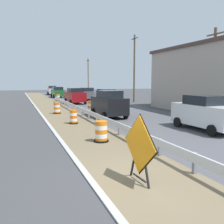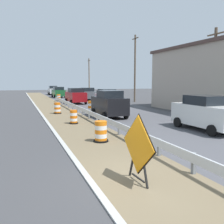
{
  "view_description": "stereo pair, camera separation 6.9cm",
  "coord_description": "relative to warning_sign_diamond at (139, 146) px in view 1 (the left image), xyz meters",
  "views": [
    {
      "loc": [
        -3.23,
        -6.22,
        2.96
      ],
      "look_at": [
        2.33,
        7.98,
        1.02
      ],
      "focal_mm": 38.92,
      "sensor_mm": 36.0,
      "label": 1
    },
    {
      "loc": [
        -3.16,
        -6.24,
        2.96
      ],
      "look_at": [
        2.33,
        7.98,
        1.02
      ],
      "focal_mm": 38.92,
      "sensor_mm": 36.0,
      "label": 2
    }
  ],
  "objects": [
    {
      "name": "utility_pole_far",
      "position": [
        12.38,
        48.92,
        3.18
      ],
      "size": [
        0.24,
        1.8,
        8.19
      ],
      "color": "brown",
      "rests_on": "ground"
    },
    {
      "name": "car_trailing_near_lane",
      "position": [
        6.82,
        21.37,
        -0.06
      ],
      "size": [
        2.08,
        4.31,
        2.02
      ],
      "rotation": [
        0.0,
        0.0,
        -1.57
      ],
      "color": "silver",
      "rests_on": "ground"
    },
    {
      "name": "car_distant_b",
      "position": [
        3.78,
        12.55,
        0.03
      ],
      "size": [
        2.14,
        4.06,
        2.21
      ],
      "rotation": [
        0.0,
        0.0,
        1.6
      ],
      "color": "black",
      "rests_on": "ground"
    },
    {
      "name": "traffic_barrel_farther",
      "position": [
        2.54,
        31.3,
        -0.64
      ],
      "size": [
        0.69,
        0.69,
        0.98
      ],
      "color": "orange",
      "rests_on": "ground"
    },
    {
      "name": "car_distant_a",
      "position": [
        7.34,
        5.38,
        -0.02
      ],
      "size": [
        2.12,
        4.48,
        2.11
      ],
      "rotation": [
        0.0,
        0.0,
        -1.55
      ],
      "color": "silver",
      "rests_on": "ground"
    },
    {
      "name": "car_lead_near_lane",
      "position": [
        3.73,
        39.19,
        -0.1
      ],
      "size": [
        2.1,
        4.77,
        1.95
      ],
      "rotation": [
        0.0,
        0.0,
        1.58
      ],
      "color": "#195128",
      "rests_on": "ground"
    },
    {
      "name": "roadside_shop_near",
      "position": [
        15.66,
        12.65,
        2.12
      ],
      "size": [
        8.84,
        12.67,
        6.37
      ],
      "color": "#AD9E8E",
      "rests_on": "ground"
    },
    {
      "name": "ground_plane",
      "position": [
        -0.03,
        0.11,
        -1.07
      ],
      "size": [
        160.0,
        160.0,
        0.0
      ],
      "primitive_type": "plane",
      "color": "#3D3D3F"
    },
    {
      "name": "curb_near_edge",
      "position": [
        -1.33,
        0.11,
        -1.07
      ],
      "size": [
        0.2,
        120.0,
        0.11
      ],
      "primitive_type": "cube",
      "color": "#ADADA8",
      "rests_on": "ground"
    },
    {
      "name": "car_mid_far_lane",
      "position": [
        7.15,
        31.33,
        -0.09
      ],
      "size": [
        2.1,
        4.77,
        1.95
      ],
      "rotation": [
        0.0,
        0.0,
        -1.56
      ],
      "color": "#4C5156",
      "rests_on": "ground"
    },
    {
      "name": "car_trailing_far_lane",
      "position": [
        3.95,
        25.79,
        -0.03
      ],
      "size": [
        2.26,
        4.41,
        2.08
      ],
      "rotation": [
        0.0,
        0.0,
        1.6
      ],
      "color": "maroon",
      "rests_on": "ground"
    },
    {
      "name": "traffic_barrel_far",
      "position": [
        3.15,
        15.7,
        -0.56
      ],
      "size": [
        0.74,
        0.74,
        1.13
      ],
      "color": "orange",
      "rests_on": "ground"
    },
    {
      "name": "warning_sign_diamond",
      "position": [
        0.0,
        0.0,
        0.0
      ],
      "size": [
        0.13,
        1.83,
        2.06
      ],
      "rotation": [
        0.0,
        0.0,
        3.19
      ],
      "color": "black",
      "rests_on": "ground"
    },
    {
      "name": "utility_pole_mid",
      "position": [
        12.43,
        25.24,
        3.79
      ],
      "size": [
        0.24,
        1.8,
        9.4
      ],
      "color": "brown",
      "rests_on": "ground"
    },
    {
      "name": "utility_pole_near",
      "position": [
        11.74,
        9.49,
        2.68
      ],
      "size": [
        0.24,
        1.8,
        7.21
      ],
      "color": "brown",
      "rests_on": "ground"
    },
    {
      "name": "traffic_barrel_mid",
      "position": [
        0.1,
        16.33,
        -0.62
      ],
      "size": [
        0.71,
        0.71,
        1.01
      ],
      "color": "orange",
      "rests_on": "ground"
    },
    {
      "name": "traffic_barrel_nearest",
      "position": [
        0.52,
        4.97,
        -0.61
      ],
      "size": [
        0.75,
        0.75,
        1.03
      ],
      "color": "orange",
      "rests_on": "ground"
    },
    {
      "name": "median_dirt_strip",
      "position": [
        0.45,
        0.11,
        -1.07
      ],
      "size": [
        3.36,
        120.0,
        0.01
      ],
      "primitive_type": "cube",
      "color": "#706047",
      "rests_on": "ground"
    },
    {
      "name": "traffic_barrel_close",
      "position": [
        0.36,
        10.5,
        -0.64
      ],
      "size": [
        0.63,
        0.63,
        0.97
      ],
      "color": "orange",
      "rests_on": "ground"
    },
    {
      "name": "guardrail_median",
      "position": [
        1.89,
        -0.09,
        -0.56
      ],
      "size": [
        0.18,
        59.5,
        0.71
      ],
      "color": "silver",
      "rests_on": "ground"
    },
    {
      "name": "car_lead_far_lane",
      "position": [
        3.97,
        48.45,
        -0.09
      ],
      "size": [
        2.0,
        4.5,
        1.97
      ],
      "rotation": [
        0.0,
        0.0,
        1.55
      ],
      "color": "silver",
      "rests_on": "ground"
    }
  ]
}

